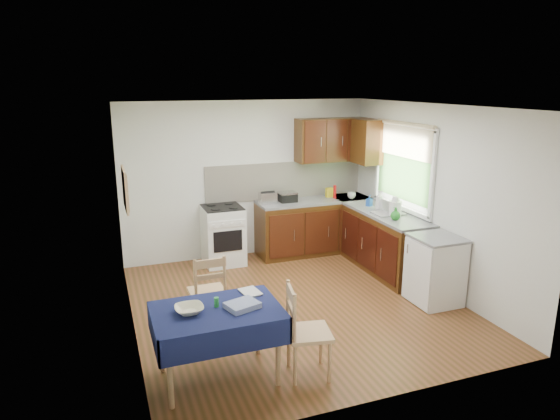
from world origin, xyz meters
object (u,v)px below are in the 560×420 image
object	(u,v)px
chair_near	(304,328)
dish_rack	(388,212)
dining_table	(217,320)
sandwich_press	(288,197)
kettle	(395,207)
chair_far	(208,290)
toaster	(268,198)

from	to	relation	value
chair_near	dish_rack	world-z (taller)	dish_rack
dining_table	chair_near	bearing A→B (deg)	6.31
sandwich_press	kettle	distance (m)	1.78
chair_far	sandwich_press	bearing A→B (deg)	-131.04
sandwich_press	dish_rack	world-z (taller)	dish_rack
dish_rack	chair_near	bearing A→B (deg)	-114.63
toaster	kettle	bearing A→B (deg)	-39.39
dish_rack	toaster	bearing A→B (deg)	162.55
dining_table	sandwich_press	size ratio (longest dim) A/B	4.41
chair_near	dish_rack	size ratio (longest dim) A/B	2.16
toaster	dish_rack	bearing A→B (deg)	-36.52
toaster	dish_rack	size ratio (longest dim) A/B	0.62
dining_table	toaster	world-z (taller)	toaster
toaster	sandwich_press	bearing A→B (deg)	8.29
chair_near	kettle	bearing A→B (deg)	-38.12
dining_table	chair_near	world-z (taller)	chair_near
chair_near	toaster	size ratio (longest dim) A/B	3.47
toaster	kettle	world-z (taller)	kettle
dining_table	chair_far	size ratio (longest dim) A/B	1.31
kettle	toaster	bearing A→B (deg)	137.54
dining_table	chair_far	distance (m)	1.03
chair_far	dish_rack	size ratio (longest dim) A/B	2.12
dining_table	kettle	world-z (taller)	kettle
chair_far	sandwich_press	xyz separation A→B (m)	(1.77, 2.07, 0.49)
chair_near	toaster	world-z (taller)	toaster
chair_far	kettle	bearing A→B (deg)	-167.06
toaster	sandwich_press	world-z (taller)	toaster
dining_table	toaster	size ratio (longest dim) A/B	4.46
chair_far	sandwich_press	distance (m)	2.77
chair_near	sandwich_press	size ratio (longest dim) A/B	3.43
dining_table	chair_far	bearing A→B (deg)	104.51
chair_near	toaster	distance (m)	3.40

